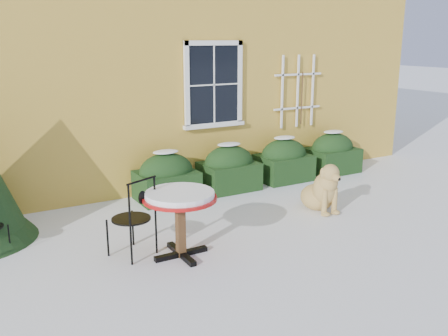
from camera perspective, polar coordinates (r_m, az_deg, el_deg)
ground at (r=7.14m, az=4.05°, el=-8.78°), size 80.00×80.00×0.00m
house at (r=12.96m, az=-13.88°, el=15.92°), size 12.40×8.40×6.40m
hedge_row at (r=9.89m, az=3.81°, el=0.38°), size 4.95×0.80×0.91m
bistro_table at (r=6.53m, az=-5.06°, el=-3.99°), size 0.97×0.97×0.90m
patio_chair_near at (r=6.71m, az=-10.30°, el=-5.53°), size 0.64×0.63×1.09m
dog at (r=8.52m, az=11.17°, el=-2.57°), size 0.61×0.96×0.87m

